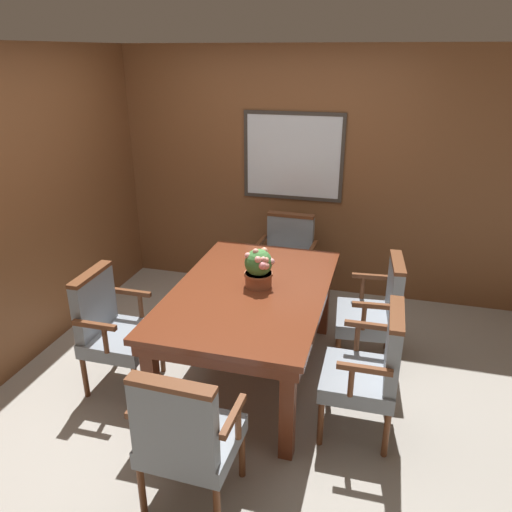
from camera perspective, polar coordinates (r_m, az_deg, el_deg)
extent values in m
plane|color=#A39E93|center=(4.06, -2.86, -13.57)|extent=(14.00, 14.00, 0.00)
cube|color=brown|center=(5.13, 3.09, 9.37)|extent=(7.20, 0.06, 2.45)
cube|color=white|center=(5.03, 4.25, 11.27)|extent=(0.93, 0.01, 0.80)
cube|color=#38332D|center=(4.97, 4.39, 15.96)|extent=(1.00, 0.02, 0.04)
cube|color=#38332D|center=(5.13, 4.11, 6.70)|extent=(1.00, 0.02, 0.03)
cube|color=#38332D|center=(5.14, -1.15, 11.56)|extent=(0.04, 0.02, 0.80)
cube|color=#38332D|center=(4.96, 9.83, 10.84)|extent=(0.03, 0.02, 0.80)
cube|color=brown|center=(4.31, -25.27, 4.68)|extent=(0.06, 7.20, 2.45)
cube|color=maroon|center=(3.44, -11.83, -14.29)|extent=(0.09, 0.09, 0.71)
cube|color=maroon|center=(3.19, 3.63, -17.16)|extent=(0.09, 0.09, 0.71)
cube|color=maroon|center=(4.67, -3.34, -3.37)|extent=(0.09, 0.09, 0.71)
cube|color=maroon|center=(4.49, 7.77, -4.68)|extent=(0.09, 0.09, 0.71)
cube|color=maroon|center=(3.74, -0.61, -4.95)|extent=(1.06, 1.71, 0.09)
cube|color=maroon|center=(3.71, -0.61, -4.03)|extent=(1.12, 1.77, 0.04)
cylinder|color=brown|center=(3.75, 8.32, -14.09)|extent=(0.04, 0.04, 0.34)
cylinder|color=brown|center=(3.40, 7.39, -18.39)|extent=(0.04, 0.04, 0.34)
cylinder|color=brown|center=(3.74, 14.78, -14.73)|extent=(0.04, 0.04, 0.34)
cylinder|color=brown|center=(3.40, 14.65, -19.12)|extent=(0.04, 0.04, 0.34)
cube|color=gray|center=(3.43, 11.58, -13.61)|extent=(0.48, 0.50, 0.11)
cube|color=gray|center=(3.28, 15.40, -10.04)|extent=(0.09, 0.46, 0.44)
cube|color=brown|center=(3.17, 15.83, -6.44)|extent=(0.09, 0.46, 0.03)
cylinder|color=brown|center=(3.56, 11.49, -9.09)|extent=(0.04, 0.04, 0.21)
cube|color=brown|center=(3.51, 12.78, -7.76)|extent=(0.33, 0.04, 0.04)
cylinder|color=brown|center=(3.13, 10.81, -13.92)|extent=(0.04, 0.04, 0.21)
cube|color=brown|center=(3.07, 12.30, -12.50)|extent=(0.33, 0.04, 0.04)
cylinder|color=brown|center=(3.19, -1.61, -21.64)|extent=(0.04, 0.04, 0.34)
cylinder|color=brown|center=(3.32, -9.27, -19.85)|extent=(0.04, 0.04, 0.34)
cylinder|color=brown|center=(2.92, -4.47, -26.95)|extent=(0.04, 0.04, 0.34)
cylinder|color=brown|center=(3.06, -12.90, -24.61)|extent=(0.04, 0.04, 0.34)
cube|color=gray|center=(2.96, -7.30, -20.17)|extent=(0.51, 0.48, 0.11)
cube|color=gray|center=(2.64, -9.40, -18.45)|extent=(0.46, 0.09, 0.44)
cube|color=brown|center=(2.50, -9.74, -14.37)|extent=(0.46, 0.10, 0.03)
cylinder|color=brown|center=(2.80, -2.06, -18.51)|extent=(0.04, 0.04, 0.21)
cube|color=brown|center=(2.68, -2.60, -17.79)|extent=(0.05, 0.33, 0.04)
cylinder|color=brown|center=(2.97, -11.92, -16.25)|extent=(0.04, 0.04, 0.21)
cube|color=brown|center=(2.86, -12.77, -15.44)|extent=(0.05, 0.33, 0.04)
cylinder|color=brown|center=(4.85, 0.17, -4.73)|extent=(0.04, 0.04, 0.34)
cylinder|color=brown|center=(4.76, 5.26, -5.41)|extent=(0.04, 0.04, 0.34)
cylinder|color=brown|center=(5.21, 1.48, -2.75)|extent=(0.04, 0.04, 0.34)
cylinder|color=brown|center=(5.12, 6.22, -3.35)|extent=(0.04, 0.04, 0.34)
cube|color=gray|center=(4.88, 3.34, -1.69)|extent=(0.51, 0.48, 0.11)
cube|color=gray|center=(4.95, 3.95, 2.10)|extent=(0.46, 0.09, 0.44)
cube|color=brown|center=(4.88, 4.03, 4.69)|extent=(0.46, 0.10, 0.03)
cylinder|color=brown|center=(4.85, 0.32, 0.22)|extent=(0.04, 0.04, 0.21)
cube|color=brown|center=(4.88, 0.56, 1.64)|extent=(0.05, 0.33, 0.04)
cylinder|color=brown|center=(4.74, 6.31, -0.47)|extent=(0.04, 0.04, 0.21)
cube|color=brown|center=(4.77, 6.53, 0.98)|extent=(0.05, 0.33, 0.04)
cylinder|color=brown|center=(3.77, -13.60, -14.24)|extent=(0.04, 0.04, 0.34)
cylinder|color=brown|center=(4.09, -10.69, -10.81)|extent=(0.04, 0.04, 0.34)
cylinder|color=brown|center=(3.97, -18.96, -12.93)|extent=(0.04, 0.04, 0.34)
cylinder|color=brown|center=(4.27, -15.75, -9.80)|extent=(0.04, 0.04, 0.34)
cube|color=gray|center=(3.90, -15.07, -9.17)|extent=(0.47, 0.50, 0.11)
cube|color=gray|center=(3.86, -18.01, -5.17)|extent=(0.08, 0.46, 0.44)
cube|color=brown|center=(3.76, -18.43, -1.99)|extent=(0.09, 0.46, 0.03)
cylinder|color=brown|center=(3.62, -16.84, -9.13)|extent=(0.04, 0.04, 0.21)
cube|color=brown|center=(3.60, -17.99, -7.52)|extent=(0.33, 0.04, 0.04)
cylinder|color=brown|center=(4.00, -13.05, -5.50)|extent=(0.04, 0.04, 0.21)
cube|color=brown|center=(3.98, -14.08, -4.05)|extent=(0.33, 0.04, 0.04)
cylinder|color=brown|center=(4.41, 9.46, -8.03)|extent=(0.04, 0.04, 0.34)
cylinder|color=brown|center=(4.04, 9.31, -11.15)|extent=(0.04, 0.04, 0.34)
cylinder|color=brown|center=(4.44, 14.82, -8.35)|extent=(0.04, 0.04, 0.34)
cylinder|color=brown|center=(4.07, 15.21, -11.48)|extent=(0.04, 0.04, 0.34)
cube|color=gray|center=(4.12, 12.46, -7.07)|extent=(0.51, 0.54, 0.11)
cube|color=gray|center=(4.01, 15.56, -3.81)|extent=(0.12, 0.46, 0.44)
cube|color=brown|center=(3.92, 15.92, -0.72)|extent=(0.13, 0.46, 0.03)
cylinder|color=brown|center=(4.28, 12.07, -3.51)|extent=(0.04, 0.04, 0.21)
cube|color=brown|center=(4.24, 13.14, -2.31)|extent=(0.33, 0.07, 0.04)
cylinder|color=brown|center=(3.82, 12.22, -6.86)|extent=(0.04, 0.04, 0.21)
cube|color=brown|center=(3.77, 13.42, -5.55)|extent=(0.33, 0.07, 0.04)
cylinder|color=#9E5638|center=(3.72, 0.28, -2.68)|extent=(0.20, 0.20, 0.11)
cylinder|color=#9E5638|center=(3.70, 0.28, -2.07)|extent=(0.21, 0.21, 0.02)
sphere|color=#427F3D|center=(3.67, 0.28, -0.76)|extent=(0.21, 0.21, 0.21)
sphere|color=#ED9584|center=(3.59, 1.11, -1.15)|extent=(0.06, 0.06, 0.06)
sphere|color=pink|center=(3.57, 0.75, -1.11)|extent=(0.06, 0.06, 0.06)
sphere|color=pink|center=(3.57, 0.22, -0.42)|extent=(0.05, 0.05, 0.05)
sphere|color=#F8A093|center=(3.58, 0.84, -0.38)|extent=(0.04, 0.04, 0.04)
sphere|color=#F49C80|center=(3.59, 1.17, -0.46)|extent=(0.04, 0.04, 0.04)
sphere|color=#E19C88|center=(3.61, -0.03, 0.51)|extent=(0.05, 0.05, 0.05)
sphere|color=pink|center=(3.73, 1.42, -0.41)|extent=(0.06, 0.06, 0.06)
sphere|color=pink|center=(3.65, 1.78, -0.65)|extent=(0.05, 0.05, 0.05)
sphere|color=#FAA789|center=(3.67, 0.95, 0.61)|extent=(0.05, 0.05, 0.05)
sphere|color=pink|center=(3.63, -0.94, 0.03)|extent=(0.05, 0.05, 0.05)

